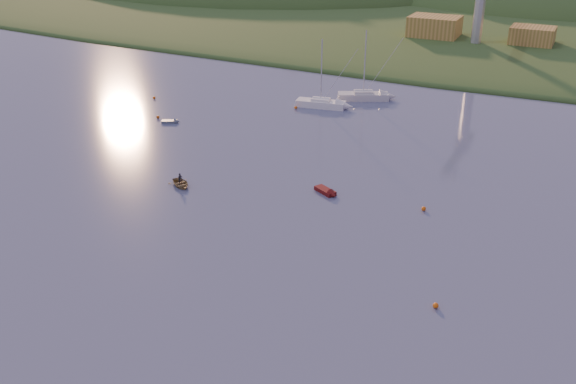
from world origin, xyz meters
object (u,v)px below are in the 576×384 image
at_px(sailboat_far, 363,95).
at_px(grey_dinghy, 173,122).
at_px(canoe, 181,184).
at_px(red_tender, 329,193).
at_px(sailboat_near, 321,103).

bearing_deg(sailboat_far, grey_dinghy, -157.68).
xyz_separation_m(sailboat_far, grey_dinghy, (-22.09, -24.58, -0.55)).
relative_size(canoe, red_tender, 0.96).
xyz_separation_m(sailboat_near, grey_dinghy, (-17.25, -17.48, -0.52)).
distance_m(sailboat_near, canoe, 36.66).
relative_size(sailboat_near, sailboat_far, 0.95).
height_order(canoe, red_tender, red_tender).
xyz_separation_m(sailboat_near, sailboat_far, (4.83, 7.10, 0.03)).
distance_m(sailboat_near, red_tender, 34.11).
distance_m(canoe, red_tender, 17.90).
relative_size(red_tender, grey_dinghy, 1.21).
bearing_deg(canoe, grey_dinghy, 72.40).
bearing_deg(sailboat_far, canoe, -125.26).
bearing_deg(red_tender, sailboat_far, 132.81).
relative_size(sailboat_far, canoe, 3.50).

